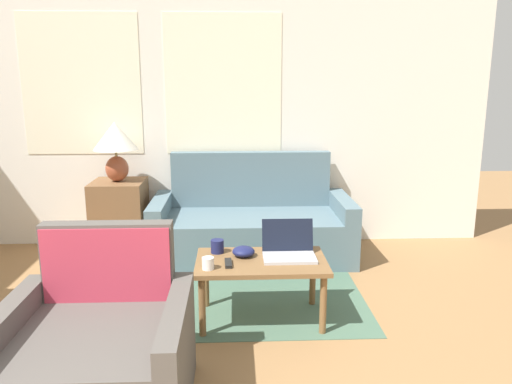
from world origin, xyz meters
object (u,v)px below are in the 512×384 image
table_lamp (115,143)px  cup_navy (217,246)px  snack_bowl (243,251)px  tv_remote (228,263)px  cup_yellow (208,263)px  armchair (98,358)px  couch (252,227)px  laptop (289,249)px  coffee_table (261,267)px

table_lamp → cup_navy: 1.65m
cup_navy → snack_bowl: 0.20m
tv_remote → cup_yellow: bearing=-150.2°
armchair → cup_navy: 1.21m
snack_bowl → couch: bearing=85.3°
laptop → tv_remote: 0.43m
coffee_table → cup_yellow: cup_yellow is taller
cup_navy → cup_yellow: cup_navy is taller
cup_navy → cup_yellow: bearing=-99.1°
snack_bowl → table_lamp: bearing=130.5°
couch → coffee_table: 1.30m
table_lamp → cup_navy: size_ratio=5.90×
couch → armchair: (-0.83, -2.21, 0.00)m
laptop → couch: bearing=99.3°
armchair → tv_remote: (0.62, 0.83, 0.17)m
cup_yellow → cup_navy: bearing=80.9°
couch → coffee_table: (0.02, -1.30, 0.10)m
laptop → cup_yellow: bearing=-158.8°
table_lamp → snack_bowl: bearing=-49.5°
laptop → cup_yellow: laptop is taller
armchair → laptop: size_ratio=2.52×
coffee_table → cup_navy: size_ratio=9.47×
table_lamp → cup_yellow: 1.87m
laptop → tv_remote: laptop is taller
couch → coffee_table: couch is taller
table_lamp → laptop: 2.03m
table_lamp → cup_navy: bearing=-52.6°
cup_navy → tv_remote: (0.08, -0.23, -0.04)m
couch → laptop: size_ratio=5.13×
armchair → cup_navy: size_ratio=9.65×
cup_yellow → couch: bearing=77.2°
cup_navy → tv_remote: bearing=-71.6°
snack_bowl → cup_yellow: bearing=-135.4°
armchair → snack_bowl: (0.73, 0.98, 0.19)m
table_lamp → coffee_table: bearing=-48.3°
laptop → cup_yellow: size_ratio=4.55×
armchair → cup_navy: armchair is taller
couch → armchair: size_ratio=2.03×
table_lamp → snack_bowl: 1.82m
armchair → laptop: bearing=43.1°
couch → table_lamp: bearing=175.9°
armchair → laptop: armchair is taller
table_lamp → cup_navy: table_lamp is taller
laptop → snack_bowl: bearing=176.6°
cup_navy → snack_bowl: cup_navy is taller
laptop → cup_yellow: (-0.53, -0.21, -0.02)m
laptop → table_lamp: bearing=137.0°
armchair → coffee_table: armchair is taller
table_lamp → coffee_table: 1.98m
table_lamp → tv_remote: size_ratio=3.55×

